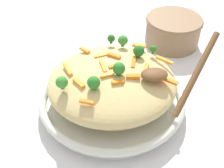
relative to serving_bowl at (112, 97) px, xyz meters
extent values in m
plane|color=silver|center=(0.00, 0.00, -0.02)|extent=(2.40, 2.40, 0.00)
cylinder|color=silver|center=(0.00, 0.00, -0.01)|extent=(0.31, 0.31, 0.02)
torus|color=silver|center=(0.00, 0.00, 0.01)|extent=(0.34, 0.34, 0.02)
torus|color=black|center=(0.00, 0.00, 0.01)|extent=(0.33, 0.33, 0.00)
ellipsoid|color=#D1BA7A|center=(0.00, 0.00, 0.05)|extent=(0.28, 0.27, 0.07)
cube|color=orange|center=(-0.06, -0.09, 0.08)|extent=(0.03, 0.02, 0.01)
cube|color=orange|center=(0.01, -0.04, 0.09)|extent=(0.03, 0.01, 0.01)
cube|color=orange|center=(0.01, 0.05, 0.08)|extent=(0.03, 0.03, 0.01)
cube|color=orange|center=(-0.09, 0.01, 0.08)|extent=(0.02, 0.04, 0.01)
cube|color=orange|center=(0.11, -0.04, 0.08)|extent=(0.04, 0.03, 0.01)
cube|color=orange|center=(0.07, 0.09, 0.08)|extent=(0.03, 0.02, 0.01)
cube|color=orange|center=(-0.02, 0.05, 0.08)|extent=(0.04, 0.02, 0.01)
cube|color=orange|center=(-0.02, 0.01, 0.08)|extent=(0.02, 0.04, 0.01)
cube|color=orange|center=(-0.01, -0.02, 0.09)|extent=(0.03, 0.01, 0.01)
cube|color=orange|center=(-0.06, 0.08, 0.08)|extent=(0.03, 0.03, 0.01)
cube|color=orange|center=(0.04, -0.03, 0.09)|extent=(0.03, 0.01, 0.01)
cube|color=orange|center=(0.05, 0.02, 0.08)|extent=(0.02, 0.04, 0.01)
cube|color=orange|center=(0.01, 0.01, 0.09)|extent=(0.03, 0.02, 0.01)
cube|color=orange|center=(-0.07, -0.03, 0.08)|extent=(0.03, 0.03, 0.01)
cube|color=orange|center=(0.07, 0.00, 0.08)|extent=(0.02, 0.03, 0.01)
cube|color=orange|center=(0.12, 0.03, 0.08)|extent=(0.04, 0.03, 0.01)
cylinder|color=#205B1C|center=(0.06, 0.05, 0.08)|extent=(0.01, 0.01, 0.01)
sphere|color=#236B23|center=(0.06, 0.05, 0.09)|extent=(0.03, 0.03, 0.03)
cylinder|color=#296820|center=(-0.04, -0.05, 0.08)|extent=(0.01, 0.01, 0.01)
sphere|color=#2D7A28|center=(-0.04, -0.05, 0.09)|extent=(0.03, 0.03, 0.03)
cylinder|color=#377928|center=(0.03, 0.10, 0.08)|extent=(0.01, 0.01, 0.01)
sphere|color=#3D8E33|center=(0.03, 0.10, 0.09)|extent=(0.02, 0.02, 0.02)
cylinder|color=#205B1C|center=(0.01, 0.11, 0.08)|extent=(0.01, 0.01, 0.01)
sphere|color=#236B23|center=(0.01, 0.11, 0.09)|extent=(0.02, 0.02, 0.02)
cylinder|color=#296820|center=(0.10, 0.06, 0.08)|extent=(0.01, 0.01, 0.01)
sphere|color=#2D7A28|center=(0.10, 0.06, 0.09)|extent=(0.02, 0.02, 0.02)
cylinder|color=#296820|center=(0.01, -0.02, 0.09)|extent=(0.01, 0.01, 0.01)
sphere|color=#2D7A28|center=(0.01, -0.02, 0.10)|extent=(0.03, 0.03, 0.03)
cylinder|color=#377928|center=(-0.10, -0.04, 0.08)|extent=(0.01, 0.01, 0.01)
sphere|color=#3D8E33|center=(-0.10, -0.04, 0.09)|extent=(0.02, 0.02, 0.02)
ellipsoid|color=brown|center=(0.08, -0.03, 0.09)|extent=(0.06, 0.04, 0.02)
cylinder|color=brown|center=(0.15, -0.09, 0.13)|extent=(0.12, 0.14, 0.09)
cylinder|color=#8C6B4C|center=(0.21, 0.25, 0.02)|extent=(0.16, 0.16, 0.08)
torus|color=#8C6B4C|center=(0.21, 0.25, 0.06)|extent=(0.17, 0.17, 0.01)
camera|label=1|loc=(-0.04, -0.46, 0.45)|focal=44.58mm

